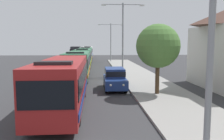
{
  "coord_description": "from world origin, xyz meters",
  "views": [
    {
      "loc": [
        0.7,
        -0.93,
        4.1
      ],
      "look_at": [
        1.91,
        16.11,
        2.15
      ],
      "focal_mm": 38.11,
      "sensor_mm": 36.0,
      "label": 1
    }
  ],
  "objects_px": {
    "bus_lead": "(64,82)",
    "bus_rear": "(88,52)",
    "bus_middle": "(83,57)",
    "streetlamp_far": "(111,38)",
    "white_suv": "(115,78)",
    "box_truck_oncoming": "(75,52)",
    "roadside_tree": "(158,46)",
    "bus_fourth_in_line": "(86,54)",
    "bus_second_in_line": "(78,64)",
    "streetlamp_mid": "(123,32)"
  },
  "relations": [
    {
      "from": "box_truck_oncoming",
      "to": "streetlamp_far",
      "type": "distance_m",
      "value": 15.86
    },
    {
      "from": "streetlamp_far",
      "to": "bus_second_in_line",
      "type": "bearing_deg",
      "value": -102.54
    },
    {
      "from": "bus_lead",
      "to": "streetlamp_far",
      "type": "bearing_deg",
      "value": 81.66
    },
    {
      "from": "streetlamp_far",
      "to": "roadside_tree",
      "type": "distance_m",
      "value": 33.73
    },
    {
      "from": "bus_middle",
      "to": "bus_lead",
      "type": "bearing_deg",
      "value": -90.0
    },
    {
      "from": "box_truck_oncoming",
      "to": "streetlamp_mid",
      "type": "height_order",
      "value": "streetlamp_mid"
    },
    {
      "from": "streetlamp_far",
      "to": "bus_fourth_in_line",
      "type": "bearing_deg",
      "value": 170.74
    },
    {
      "from": "box_truck_oncoming",
      "to": "roadside_tree",
      "type": "bearing_deg",
      "value": -77.71
    },
    {
      "from": "bus_middle",
      "to": "streetlamp_mid",
      "type": "distance_m",
      "value": 12.65
    },
    {
      "from": "bus_lead",
      "to": "roadside_tree",
      "type": "relative_size",
      "value": 2.0
    },
    {
      "from": "box_truck_oncoming",
      "to": "roadside_tree",
      "type": "distance_m",
      "value": 47.64
    },
    {
      "from": "bus_lead",
      "to": "bus_middle",
      "type": "distance_m",
      "value": 25.18
    },
    {
      "from": "box_truck_oncoming",
      "to": "streetlamp_mid",
      "type": "bearing_deg",
      "value": -76.15
    },
    {
      "from": "bus_second_in_line",
      "to": "bus_rear",
      "type": "bearing_deg",
      "value": 90.0
    },
    {
      "from": "bus_fourth_in_line",
      "to": "bus_second_in_line",
      "type": "bearing_deg",
      "value": -90.0
    },
    {
      "from": "box_truck_oncoming",
      "to": "roadside_tree",
      "type": "xyz_separation_m",
      "value": [
        10.13,
        -46.5,
        2.15
      ]
    },
    {
      "from": "white_suv",
      "to": "bus_middle",
      "type": "bearing_deg",
      "value": 100.8
    },
    {
      "from": "bus_fourth_in_line",
      "to": "streetlamp_mid",
      "type": "relative_size",
      "value": 1.4
    },
    {
      "from": "bus_lead",
      "to": "bus_rear",
      "type": "bearing_deg",
      "value": 90.0
    },
    {
      "from": "bus_fourth_in_line",
      "to": "streetlamp_mid",
      "type": "distance_m",
      "value": 24.26
    },
    {
      "from": "white_suv",
      "to": "streetlamp_far",
      "type": "distance_m",
      "value": 31.37
    },
    {
      "from": "bus_fourth_in_line",
      "to": "roadside_tree",
      "type": "height_order",
      "value": "roadside_tree"
    },
    {
      "from": "bus_lead",
      "to": "bus_rear",
      "type": "relative_size",
      "value": 0.92
    },
    {
      "from": "roadside_tree",
      "to": "box_truck_oncoming",
      "type": "bearing_deg",
      "value": 102.29
    },
    {
      "from": "box_truck_oncoming",
      "to": "streetlamp_far",
      "type": "relative_size",
      "value": 0.89
    },
    {
      "from": "white_suv",
      "to": "box_truck_oncoming",
      "type": "xyz_separation_m",
      "value": [
        -7.0,
        43.87,
        0.67
      ]
    },
    {
      "from": "bus_lead",
      "to": "streetlamp_mid",
      "type": "distance_m",
      "value": 15.8
    },
    {
      "from": "box_truck_oncoming",
      "to": "bus_rear",
      "type": "bearing_deg",
      "value": 26.86
    },
    {
      "from": "bus_lead",
      "to": "streetlamp_mid",
      "type": "relative_size",
      "value": 1.23
    },
    {
      "from": "bus_lead",
      "to": "bus_rear",
      "type": "xyz_separation_m",
      "value": [
        0.0,
        51.33,
        0.0
      ]
    },
    {
      "from": "bus_second_in_line",
      "to": "bus_fourth_in_line",
      "type": "height_order",
      "value": "same"
    },
    {
      "from": "streetlamp_mid",
      "to": "roadside_tree",
      "type": "height_order",
      "value": "streetlamp_mid"
    },
    {
      "from": "bus_rear",
      "to": "streetlamp_mid",
      "type": "relative_size",
      "value": 1.33
    },
    {
      "from": "white_suv",
      "to": "roadside_tree",
      "type": "xyz_separation_m",
      "value": [
        3.13,
        -2.62,
        2.82
      ]
    },
    {
      "from": "bus_middle",
      "to": "box_truck_oncoming",
      "type": "bearing_deg",
      "value": 97.68
    },
    {
      "from": "bus_middle",
      "to": "box_truck_oncoming",
      "type": "height_order",
      "value": "bus_middle"
    },
    {
      "from": "streetlamp_mid",
      "to": "bus_lead",
      "type": "bearing_deg",
      "value": -110.59
    },
    {
      "from": "white_suv",
      "to": "streetlamp_mid",
      "type": "distance_m",
      "value": 9.8
    },
    {
      "from": "streetlamp_mid",
      "to": "streetlamp_far",
      "type": "relative_size",
      "value": 1.08
    },
    {
      "from": "bus_fourth_in_line",
      "to": "streetlamp_far",
      "type": "xyz_separation_m",
      "value": [
        5.4,
        -0.88,
        3.41
      ]
    },
    {
      "from": "bus_middle",
      "to": "streetlamp_far",
      "type": "xyz_separation_m",
      "value": [
        5.4,
        11.66,
        3.42
      ]
    },
    {
      "from": "bus_middle",
      "to": "white_suv",
      "type": "distance_m",
      "value": 19.75
    },
    {
      "from": "bus_rear",
      "to": "streetlamp_far",
      "type": "xyz_separation_m",
      "value": [
        5.4,
        -14.49,
        3.41
      ]
    },
    {
      "from": "bus_rear",
      "to": "streetlamp_far",
      "type": "distance_m",
      "value": 15.84
    },
    {
      "from": "bus_fourth_in_line",
      "to": "roadside_tree",
      "type": "distance_m",
      "value": 35.29
    },
    {
      "from": "bus_second_in_line",
      "to": "white_suv",
      "type": "distance_m",
      "value": 7.76
    },
    {
      "from": "white_suv",
      "to": "box_truck_oncoming",
      "type": "height_order",
      "value": "box_truck_oncoming"
    },
    {
      "from": "bus_middle",
      "to": "bus_rear",
      "type": "bearing_deg",
      "value": 90.0
    },
    {
      "from": "bus_rear",
      "to": "white_suv",
      "type": "relative_size",
      "value": 2.5
    },
    {
      "from": "bus_lead",
      "to": "bus_fourth_in_line",
      "type": "height_order",
      "value": "same"
    }
  ]
}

